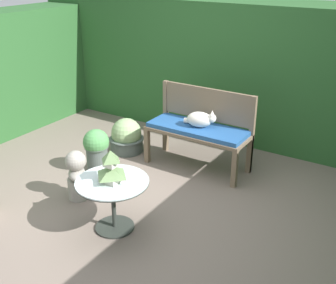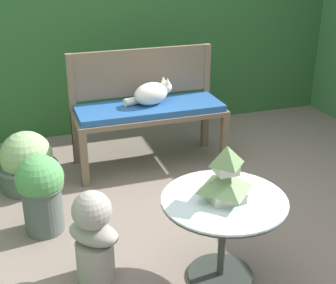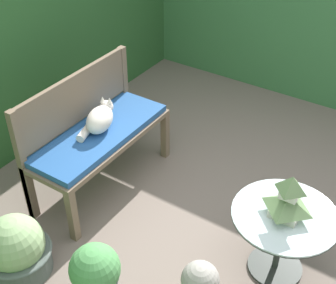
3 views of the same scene
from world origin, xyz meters
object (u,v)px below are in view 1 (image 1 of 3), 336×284
pagoda_birdhouse (111,168)px  garden_bust (77,175)px  potted_plant_bench_right (97,149)px  patio_table (113,191)px  garden_bench (197,132)px  potted_plant_bench_left (127,137)px  cat (200,119)px

pagoda_birdhouse → garden_bust: size_ratio=0.56×
potted_plant_bench_right → patio_table: bearing=-41.3°
garden_bust → potted_plant_bench_right: (-0.24, 0.60, 0.01)m
garden_bench → patio_table: garden_bench is taller
patio_table → potted_plant_bench_right: size_ratio=1.26×
patio_table → potted_plant_bench_left: 1.82m
garden_bench → patio_table: 1.60m
cat → patio_table: bearing=-109.5°
cat → patio_table: (-0.07, -1.61, -0.23)m
cat → potted_plant_bench_left: bearing=168.8°
pagoda_birdhouse → potted_plant_bench_right: 1.30m
pagoda_birdhouse → garden_bust: pagoda_birdhouse is taller
garden_bench → patio_table: bearing=-91.5°
patio_table → potted_plant_bench_left: size_ratio=1.46×
garden_bench → cat: 0.18m
potted_plant_bench_left → potted_plant_bench_right: 0.68m
cat → patio_table: size_ratio=0.62×
potted_plant_bench_left → patio_table: bearing=-56.2°
potted_plant_bench_left → garden_bust: bearing=-76.5°
patio_table → garden_bust: size_ratio=1.23×
patio_table → pagoda_birdhouse: 0.25m
patio_table → potted_plant_bench_right: 1.26m
patio_table → garden_bust: (-0.70, 0.23, -0.13)m
patio_table → potted_plant_bench_right: potted_plant_bench_right is taller
cat → potted_plant_bench_right: cat is taller
patio_table → potted_plant_bench_right: (-0.94, 0.83, -0.11)m
garden_bench → potted_plant_bench_right: (-0.98, -0.77, -0.17)m
garden_bench → potted_plant_bench_left: 1.08m
garden_bust → garden_bench: bearing=107.7°
cat → potted_plant_bench_left: size_ratio=0.90×
garden_bench → potted_plant_bench_left: size_ratio=2.67×
pagoda_birdhouse → potted_plant_bench_left: bearing=123.8°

